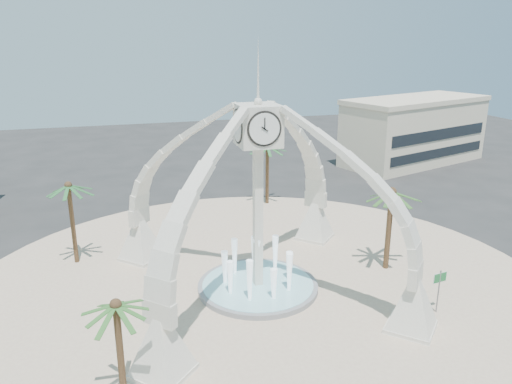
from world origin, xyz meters
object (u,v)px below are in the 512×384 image
object	(u,v)px
fountain	(258,285)
clock_tower	(258,197)
palm_west	(68,187)
palm_north	(267,147)
palm_south	(116,306)
street_sign	(439,283)
palm_east	(392,193)

from	to	relation	value
fountain	clock_tower	bearing A→B (deg)	-90.00
fountain	palm_west	bearing A→B (deg)	146.40
palm_north	palm_south	xyz separation A→B (m)	(-15.08, -25.40, -0.87)
palm_north	palm_south	world-z (taller)	palm_north
clock_tower	street_sign	distance (m)	12.15
palm_east	street_sign	bearing A→B (deg)	-92.18
palm_south	street_sign	distance (m)	19.01
palm_east	palm_north	bearing A→B (deg)	102.84
fountain	street_sign	size ratio (longest dim) A/B	2.81
clock_tower	street_sign	xyz separation A→B (m)	(9.60, -5.95, -4.46)
palm_east	palm_south	world-z (taller)	palm_east
palm_south	palm_east	bearing A→B (deg)	25.10
palm_west	street_sign	world-z (taller)	palm_west
palm_west	fountain	bearing A→B (deg)	-33.60
palm_west	palm_south	distance (m)	16.55
fountain	palm_east	world-z (taller)	palm_east
palm_south	street_sign	bearing A→B (deg)	7.67
palm_south	clock_tower	bearing A→B (deg)	43.18
palm_west	palm_south	xyz separation A→B (m)	(2.77, -16.29, -0.97)
clock_tower	palm_east	distance (m)	9.88
palm_east	street_sign	distance (m)	7.35
clock_tower	palm_south	world-z (taller)	clock_tower
clock_tower	palm_west	size ratio (longest dim) A/B	2.69
palm_east	palm_west	xyz separation A→B (m)	(-21.63, 7.46, 0.15)
palm_west	palm_north	distance (m)	20.05
palm_west	palm_north	world-z (taller)	palm_west
clock_tower	palm_north	xyz separation A→B (m)	(6.07, 16.95, -0.67)
street_sign	palm_west	bearing A→B (deg)	137.65
clock_tower	palm_west	bearing A→B (deg)	146.40
palm_north	clock_tower	bearing A→B (deg)	-109.70
clock_tower	palm_north	size ratio (longest dim) A/B	2.72
clock_tower	palm_east	bearing A→B (deg)	2.18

